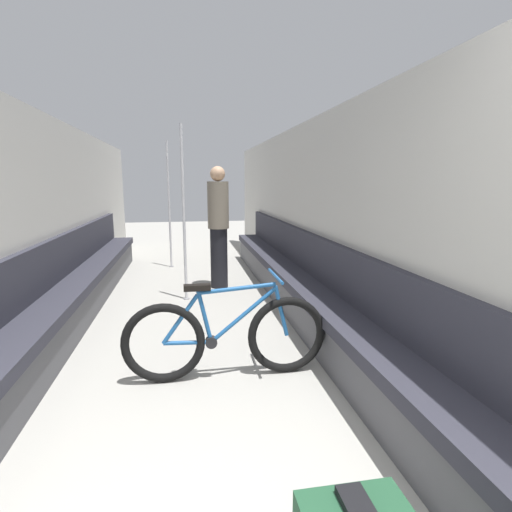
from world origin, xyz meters
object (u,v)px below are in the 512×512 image
Objects in this scene: bench_seat_row_left at (71,295)px; bicycle at (226,337)px; bench_seat_row_right at (297,285)px; grab_pole_far at (169,207)px; grab_pole_near at (184,217)px; passenger_standing at (218,226)px.

bicycle is (1.53, -1.51, 0.02)m from bench_seat_row_left.
bench_seat_row_right is (2.52, 0.00, 0.00)m from bench_seat_row_left.
bench_seat_row_left is 3.14× the size of grab_pole_far.
bench_seat_row_right is 1.66m from grab_pole_near.
grab_pole_near is at bearing 72.34° from passenger_standing.
passenger_standing is (-0.82, 1.23, 0.58)m from bench_seat_row_right.
bicycle is at bearing -44.77° from bench_seat_row_left.
bench_seat_row_right is at bearing -27.90° from grab_pole_near.
bench_seat_row_right is 4.01× the size of passenger_standing.
grab_pole_near and grab_pole_far have the same top height.
bench_seat_row_right is 1.59m from passenger_standing.
passenger_standing is at bearing 35.89° from bench_seat_row_left.
bench_seat_row_left is at bearing 59.67° from passenger_standing.
grab_pole_near reaches higher than passenger_standing.
grab_pole_far is at bearing 70.75° from bench_seat_row_left.
grab_pole_near is (-1.30, 0.69, 0.77)m from bench_seat_row_right.
bicycle is at bearing -123.40° from bench_seat_row_right.
passenger_standing is at bearing 93.68° from bicycle.
grab_pole_far is (-0.26, 2.08, 0.00)m from grab_pole_near.
grab_pole_far reaches higher than bench_seat_row_left.
grab_pole_near is (-0.30, 2.20, 0.74)m from bicycle.
passenger_standing reaches higher than bench_seat_row_right.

